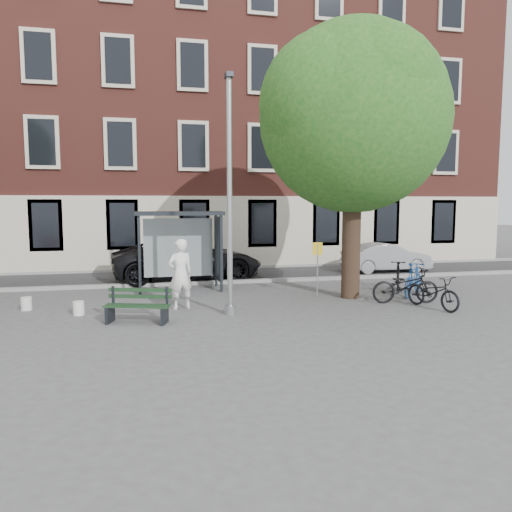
{
  "coord_description": "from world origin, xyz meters",
  "views": [
    {
      "loc": [
        -2.17,
        -12.6,
        2.9
      ],
      "look_at": [
        0.94,
        1.11,
        1.4
      ],
      "focal_mm": 35.0,
      "sensor_mm": 36.0,
      "label": 1
    }
  ],
  "objects_px": {
    "bus_shelter": "(191,232)",
    "car_silver": "(386,257)",
    "bench": "(138,307)",
    "bike_c": "(433,292)",
    "painter": "(180,274)",
    "bike_a": "(405,286)",
    "bike_b": "(413,279)",
    "car_dark": "(188,259)",
    "notice_sign": "(317,259)",
    "lamppost": "(230,207)",
    "bike_d": "(398,276)"
  },
  "relations": [
    {
      "from": "bus_shelter",
      "to": "car_silver",
      "type": "bearing_deg",
      "value": 16.34
    },
    {
      "from": "lamppost",
      "to": "bike_b",
      "type": "relative_size",
      "value": 3.51
    },
    {
      "from": "lamppost",
      "to": "notice_sign",
      "type": "distance_m",
      "value": 3.8
    },
    {
      "from": "car_dark",
      "to": "notice_sign",
      "type": "bearing_deg",
      "value": -146.35
    },
    {
      "from": "bike_d",
      "to": "notice_sign",
      "type": "distance_m",
      "value": 3.1
    },
    {
      "from": "lamppost",
      "to": "bike_b",
      "type": "distance_m",
      "value": 6.58
    },
    {
      "from": "bike_b",
      "to": "bike_a",
      "type": "bearing_deg",
      "value": 95.74
    },
    {
      "from": "lamppost",
      "to": "notice_sign",
      "type": "xyz_separation_m",
      "value": [
        3.0,
        1.7,
        -1.59
      ]
    },
    {
      "from": "car_silver",
      "to": "bus_shelter",
      "type": "bearing_deg",
      "value": 106.02
    },
    {
      "from": "painter",
      "to": "bench",
      "type": "xyz_separation_m",
      "value": [
        -1.14,
        -1.37,
        -0.59
      ]
    },
    {
      "from": "bench",
      "to": "bike_b",
      "type": "relative_size",
      "value": 0.95
    },
    {
      "from": "car_silver",
      "to": "notice_sign",
      "type": "xyz_separation_m",
      "value": [
        -4.82,
        -4.87,
        0.59
      ]
    },
    {
      "from": "bike_b",
      "to": "notice_sign",
      "type": "height_order",
      "value": "notice_sign"
    },
    {
      "from": "painter",
      "to": "car_dark",
      "type": "xyz_separation_m",
      "value": [
        0.65,
        5.21,
        -0.19
      ]
    },
    {
      "from": "bench",
      "to": "bike_d",
      "type": "distance_m",
      "value": 8.71
    },
    {
      "from": "car_dark",
      "to": "painter",
      "type": "bearing_deg",
      "value": 168.32
    },
    {
      "from": "bike_a",
      "to": "car_silver",
      "type": "bearing_deg",
      "value": -13.17
    },
    {
      "from": "painter",
      "to": "car_silver",
      "type": "height_order",
      "value": "painter"
    },
    {
      "from": "painter",
      "to": "car_silver",
      "type": "distance_m",
      "value": 10.61
    },
    {
      "from": "painter",
      "to": "car_dark",
      "type": "bearing_deg",
      "value": -113.06
    },
    {
      "from": "painter",
      "to": "bike_b",
      "type": "bearing_deg",
      "value": 166.69
    },
    {
      "from": "bus_shelter",
      "to": "notice_sign",
      "type": "bearing_deg",
      "value": -33.66
    },
    {
      "from": "bike_a",
      "to": "bike_b",
      "type": "xyz_separation_m",
      "value": [
        0.82,
        0.97,
        0.01
      ]
    },
    {
      "from": "painter",
      "to": "notice_sign",
      "type": "height_order",
      "value": "painter"
    },
    {
      "from": "bus_shelter",
      "to": "bike_d",
      "type": "xyz_separation_m",
      "value": [
        6.59,
        -1.91,
        -1.42
      ]
    },
    {
      "from": "painter",
      "to": "bike_a",
      "type": "distance_m",
      "value": 6.46
    },
    {
      "from": "painter",
      "to": "bus_shelter",
      "type": "bearing_deg",
      "value": -116.72
    },
    {
      "from": "painter",
      "to": "bike_b",
      "type": "distance_m",
      "value": 7.26
    },
    {
      "from": "bike_c",
      "to": "car_dark",
      "type": "bearing_deg",
      "value": 115.84
    },
    {
      "from": "bench",
      "to": "bike_c",
      "type": "height_order",
      "value": "bike_c"
    },
    {
      "from": "bus_shelter",
      "to": "car_silver",
      "type": "height_order",
      "value": "bus_shelter"
    },
    {
      "from": "bus_shelter",
      "to": "car_dark",
      "type": "height_order",
      "value": "bus_shelter"
    },
    {
      "from": "bench",
      "to": "car_silver",
      "type": "bearing_deg",
      "value": 52.16
    },
    {
      "from": "bike_c",
      "to": "car_silver",
      "type": "bearing_deg",
      "value": 55.84
    },
    {
      "from": "bus_shelter",
      "to": "car_silver",
      "type": "relative_size",
      "value": 0.77
    },
    {
      "from": "lamppost",
      "to": "bike_d",
      "type": "bearing_deg",
      "value": 20.17
    },
    {
      "from": "lamppost",
      "to": "notice_sign",
      "type": "relative_size",
      "value": 3.58
    },
    {
      "from": "bike_c",
      "to": "bike_b",
      "type": "bearing_deg",
      "value": 59.22
    },
    {
      "from": "bike_d",
      "to": "bike_b",
      "type": "bearing_deg",
      "value": 121.84
    },
    {
      "from": "car_silver",
      "to": "bike_d",
      "type": "bearing_deg",
      "value": 156.9
    },
    {
      "from": "bench",
      "to": "car_dark",
      "type": "bearing_deg",
      "value": 92.59
    },
    {
      "from": "bike_a",
      "to": "car_dark",
      "type": "height_order",
      "value": "car_dark"
    },
    {
      "from": "painter",
      "to": "car_silver",
      "type": "xyz_separation_m",
      "value": [
        9.02,
        5.58,
        -0.36
      ]
    },
    {
      "from": "bike_a",
      "to": "bike_d",
      "type": "distance_m",
      "value": 1.99
    },
    {
      "from": "bike_a",
      "to": "car_dark",
      "type": "relative_size",
      "value": 0.35
    },
    {
      "from": "bike_b",
      "to": "notice_sign",
      "type": "relative_size",
      "value": 1.02
    },
    {
      "from": "bus_shelter",
      "to": "bench",
      "type": "bearing_deg",
      "value": -111.15
    },
    {
      "from": "bike_c",
      "to": "bike_d",
      "type": "relative_size",
      "value": 1.07
    },
    {
      "from": "bike_b",
      "to": "bike_d",
      "type": "distance_m",
      "value": 0.87
    },
    {
      "from": "painter",
      "to": "bike_a",
      "type": "relative_size",
      "value": 1.0
    }
  ]
}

